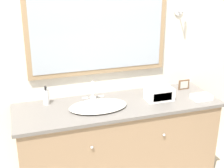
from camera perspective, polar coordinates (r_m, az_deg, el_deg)
The scene contains 7 objects.
wall_back at distance 3.02m, azimuth -0.93°, elevation 5.47°, with size 8.00×0.18×2.55m.
vanity_counter at distance 3.06m, azimuth 1.08°, elevation -11.33°, with size 1.88×0.61×0.90m.
sink_basin at distance 2.77m, azimuth -2.58°, elevation -3.98°, with size 0.52×0.37×0.19m.
soap_bottle at distance 2.88m, azimuth -11.98°, elevation -2.32°, with size 0.05×0.06×0.18m.
appliance_box at distance 2.95m, azimuth 8.65°, elevation -1.86°, with size 0.26×0.15×0.11m.
picture_frame at distance 3.25m, azimuth 13.01°, elevation -0.11°, with size 0.12×0.01×0.10m.
hand_towel_near_sink at distance 3.06m, azimuth 16.03°, elevation -2.33°, with size 0.18×0.13×0.04m.
Camera 1 is at (-0.86, -2.14, 2.06)m, focal length 50.00 mm.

